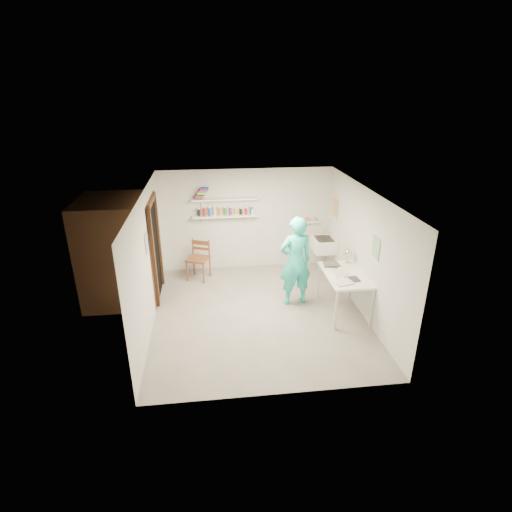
{
  "coord_description": "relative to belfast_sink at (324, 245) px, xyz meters",
  "views": [
    {
      "loc": [
        -0.87,
        -6.69,
        4.07
      ],
      "look_at": [
        0.0,
        0.4,
        1.05
      ],
      "focal_mm": 28.0,
      "sensor_mm": 36.0,
      "label": 1
    }
  ],
  "objects": [
    {
      "name": "man",
      "position": [
        -0.97,
        -1.36,
        0.22
      ],
      "size": [
        0.73,
        0.54,
        1.84
      ],
      "primitive_type": "imported",
      "rotation": [
        0.0,
        0.0,
        3.3
      ],
      "color": "#27C5B8",
      "rests_on": "ground"
    },
    {
      "name": "belfast_sink",
      "position": [
        0.0,
        0.0,
        0.0
      ],
      "size": [
        0.48,
        0.6,
        0.3
      ],
      "primitive_type": "cube",
      "color": "white",
      "rests_on": "wall_right"
    },
    {
      "name": "door_jamb_far",
      "position": [
        -3.72,
        -0.15,
        0.3
      ],
      "size": [
        0.06,
        0.1,
        2.0
      ],
      "primitive_type": "cube",
      "color": "brown",
      "rests_on": "ground"
    },
    {
      "name": "book_stack",
      "position": [
        -2.77,
        0.43,
        1.19
      ],
      "size": [
        0.34,
        0.14,
        0.25
      ],
      "color": "red",
      "rests_on": "shelf_upper"
    },
    {
      "name": "shelf_lower",
      "position": [
        -2.25,
        0.43,
        0.65
      ],
      "size": [
        1.5,
        0.22,
        0.03
      ],
      "primitive_type": "cube",
      "color": "white",
      "rests_on": "wall_back"
    },
    {
      "name": "shelf_upper",
      "position": [
        -2.25,
        0.43,
        1.05
      ],
      "size": [
        1.5,
        0.22,
        0.03
      ],
      "primitive_type": "cube",
      "color": "white",
      "rests_on": "wall_back"
    },
    {
      "name": "wooden_chair",
      "position": [
        -2.92,
        -0.01,
        -0.2
      ],
      "size": [
        0.6,
        0.59,
        0.99
      ],
      "primitive_type": "cube",
      "rotation": [
        0.0,
        0.0,
        -0.4
      ],
      "color": "brown",
      "rests_on": "ground"
    },
    {
      "name": "doorway_recess",
      "position": [
        -3.74,
        -0.65,
        0.3
      ],
      "size": [
        0.02,
        0.9,
        2.0
      ],
      "primitive_type": "cube",
      "color": "black",
      "rests_on": "wall_left"
    },
    {
      "name": "corridor_box",
      "position": [
        -4.45,
        -0.65,
        0.35
      ],
      "size": [
        1.4,
        1.5,
        2.1
      ],
      "primitive_type": "cube",
      "color": "brown",
      "rests_on": "ground"
    },
    {
      "name": "poster_right_b",
      "position": [
        0.24,
        -2.25,
        0.8
      ],
      "size": [
        0.01,
        0.3,
        0.38
      ],
      "primitive_type": "cube",
      "color": "#3F724C",
      "rests_on": "wall_right"
    },
    {
      "name": "poster_left",
      "position": [
        -3.74,
        -1.65,
        0.85
      ],
      "size": [
        0.01,
        0.28,
        0.36
      ],
      "primitive_type": "cube",
      "color": "#334C7F",
      "rests_on": "wall_left"
    },
    {
      "name": "work_table",
      "position": [
        -0.11,
        -1.85,
        -0.28
      ],
      "size": [
        0.75,
        1.25,
        0.83
      ],
      "primitive_type": "cube",
      "color": "white",
      "rests_on": "ground"
    },
    {
      "name": "wall_back",
      "position": [
        -1.75,
        0.56,
        0.5
      ],
      "size": [
        4.0,
        0.02,
        2.4
      ],
      "primitive_type": "cube",
      "color": "silver",
      "rests_on": "ground"
    },
    {
      "name": "wall_right",
      "position": [
        0.26,
        -1.7,
        0.5
      ],
      "size": [
        0.02,
        4.5,
        2.4
      ],
      "primitive_type": "cube",
      "color": "silver",
      "rests_on": "ground"
    },
    {
      "name": "desk_lamp",
      "position": [
        0.1,
        -1.35,
        0.35
      ],
      "size": [
        0.16,
        0.16,
        0.16
      ],
      "primitive_type": "sphere",
      "color": "silver",
      "rests_on": "work_table"
    },
    {
      "name": "door_jamb_near",
      "position": [
        -3.72,
        -1.15,
        0.3
      ],
      "size": [
        0.06,
        0.1,
        2.0
      ],
      "primitive_type": "cube",
      "color": "brown",
      "rests_on": "ground"
    },
    {
      "name": "door_lintel",
      "position": [
        -3.72,
        -0.65,
        1.35
      ],
      "size": [
        0.06,
        1.05,
        0.1
      ],
      "primitive_type": "cube",
      "color": "brown",
      "rests_on": "wall_left"
    },
    {
      "name": "ledge_shelf",
      "position": [
        -0.4,
        0.47,
        0.42
      ],
      "size": [
        0.7,
        0.14,
        0.03
      ],
      "primitive_type": "cube",
      "color": "white",
      "rests_on": "wall_back"
    },
    {
      "name": "spray_cans",
      "position": [
        -2.25,
        0.43,
        0.75
      ],
      "size": [
        1.34,
        0.06,
        0.17
      ],
      "color": "black",
      "rests_on": "shelf_lower"
    },
    {
      "name": "wall_left",
      "position": [
        -3.76,
        -1.7,
        0.5
      ],
      "size": [
        0.02,
        4.5,
        2.4
      ],
      "primitive_type": "cube",
      "color": "silver",
      "rests_on": "ground"
    },
    {
      "name": "floor",
      "position": [
        -1.75,
        -1.7,
        -0.71
      ],
      "size": [
        4.0,
        4.5,
        0.02
      ],
      "primitive_type": "cube",
      "color": "slate",
      "rests_on": "ground"
    },
    {
      "name": "wall_clock",
      "position": [
        -0.94,
        -1.14,
        0.53
      ],
      "size": [
        0.33,
        0.09,
        0.33
      ],
      "primitive_type": "cylinder",
      "rotation": [
        1.57,
        0.0,
        0.16
      ],
      "color": "beige",
      "rests_on": "man"
    },
    {
      "name": "ledge_pots",
      "position": [
        -0.4,
        0.47,
        0.48
      ],
      "size": [
        0.48,
        0.07,
        0.09
      ],
      "color": "silver",
      "rests_on": "ledge_shelf"
    },
    {
      "name": "poster_right_a",
      "position": [
        0.24,
        0.1,
        0.85
      ],
      "size": [
        0.01,
        0.34,
        0.42
      ],
      "primitive_type": "cube",
      "color": "#995933",
      "rests_on": "wall_right"
    },
    {
      "name": "wall_front",
      "position": [
        -1.75,
        -3.96,
        0.5
      ],
      "size": [
        4.0,
        0.02,
        2.4
      ],
      "primitive_type": "cube",
      "color": "silver",
      "rests_on": "ground"
    },
    {
      "name": "papers",
      "position": [
        -0.11,
        -1.85,
        0.14
      ],
      "size": [
        0.3,
        0.22,
        0.03
      ],
      "color": "silver",
      "rests_on": "work_table"
    },
    {
      "name": "ceiling",
      "position": [
        -1.75,
        -1.7,
        1.71
      ],
      "size": [
        4.0,
        4.5,
        0.02
      ],
      "primitive_type": "cube",
      "color": "silver",
      "rests_on": "wall_back"
    }
  ]
}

